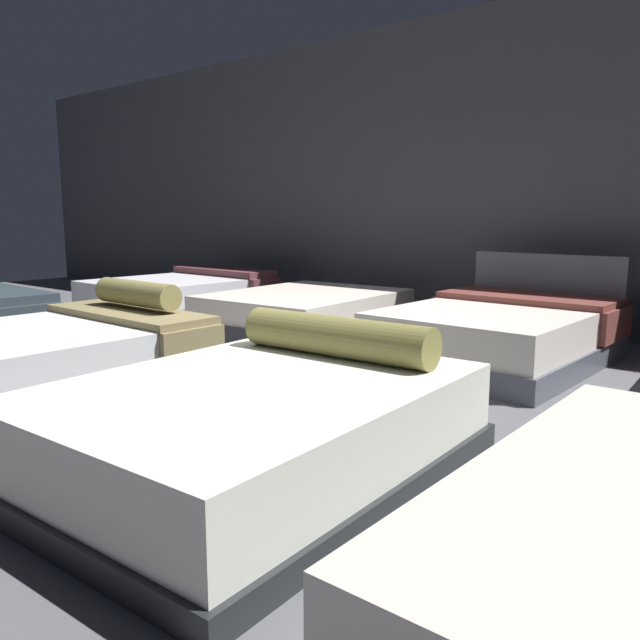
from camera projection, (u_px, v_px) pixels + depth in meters
ground_plane at (259, 387)px, 4.65m from camera, size 18.00×18.00×0.02m
showroom_back_wall at (477, 170)px, 7.04m from camera, size 18.00×0.06×3.50m
bed_1 at (46, 359)px, 4.42m from camera, size 1.66×2.08×0.74m
bed_2 at (259, 423)px, 3.06m from camera, size 1.67×2.17×0.69m
bed_4 at (180, 296)px, 7.99m from camera, size 1.73×2.13×0.55m
bed_5 at (305, 314)px, 6.61m from camera, size 1.69×2.07×0.45m
bed_6 at (500, 333)px, 5.37m from camera, size 1.64×2.13×0.89m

